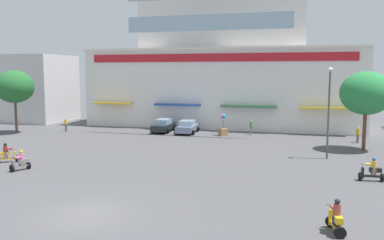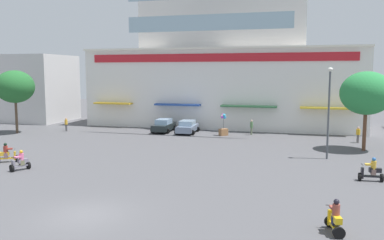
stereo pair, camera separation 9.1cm
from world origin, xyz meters
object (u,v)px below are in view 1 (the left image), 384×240
plaza_tree_1 (366,93)px  parked_car_1 (187,127)px  pedestrian_1 (251,126)px  scooter_rider_4 (20,162)px  scooter_rider_2 (7,154)px  streetlamp_near (329,107)px  scooter_rider_0 (372,171)px  balloon_vendor_cart (223,126)px  plaza_tree_0 (14,87)px  pedestrian_0 (66,124)px  parked_car_0 (163,125)px  pedestrian_2 (358,134)px  scooter_rider_1 (336,219)px

plaza_tree_1 → parked_car_1: plaza_tree_1 is taller
pedestrian_1 → scooter_rider_4: bearing=-123.7°
scooter_rider_2 → streetlamp_near: 25.56m
scooter_rider_0 → parked_car_1: bearing=136.0°
pedestrian_1 → streetlamp_near: (7.45, -10.94, 3.26)m
parked_car_1 → balloon_vendor_cart: (4.31, -0.52, 0.28)m
plaza_tree_0 → pedestrian_0: (4.55, 2.92, -4.41)m
parked_car_1 → scooter_rider_2: scooter_rider_2 is taller
pedestrian_0 → plaza_tree_1: bearing=-5.9°
plaza_tree_1 → scooter_rider_0: bearing=-95.1°
parked_car_1 → pedestrian_0: size_ratio=2.86×
parked_car_1 → scooter_rider_2: bearing=-117.3°
parked_car_0 → parked_car_1: bearing=-5.4°
plaza_tree_1 → pedestrian_2: plaza_tree_1 is taller
pedestrian_2 → streetlamp_near: size_ratio=0.22×
plaza_tree_1 → streetlamp_near: streetlamp_near is taller
scooter_rider_4 → parked_car_0: bearing=79.9°
plaza_tree_1 → balloon_vendor_cart: size_ratio=2.89×
scooter_rider_1 → plaza_tree_0: bearing=147.7°
plaza_tree_0 → balloon_vendor_cart: bearing=11.3°
plaza_tree_1 → parked_car_1: size_ratio=1.55×
scooter_rider_1 → pedestrian_2: size_ratio=0.98×
parked_car_0 → pedestrian_1: pedestrian_1 is taller
plaza_tree_1 → pedestrian_0: size_ratio=4.44×
scooter_rider_0 → pedestrian_0: size_ratio=0.98×
scooter_rider_4 → pedestrian_2: (24.65, 18.52, 0.30)m
plaza_tree_1 → scooter_rider_1: plaza_tree_1 is taller
pedestrian_0 → pedestrian_1: size_ratio=0.93×
scooter_rider_2 → scooter_rider_4: 3.36m
scooter_rider_1 → pedestrian_2: bearing=81.1°
scooter_rider_0 → pedestrian_0: bearing=155.5°
scooter_rider_4 → pedestrian_1: (13.84, 20.78, 0.39)m
plaza_tree_0 → scooter_rider_2: bearing=-53.7°
balloon_vendor_cart → plaza_tree_0: bearing=-168.7°
plaza_tree_1 → parked_car_1: (-18.06, 5.58, -4.37)m
plaza_tree_1 → parked_car_0: plaza_tree_1 is taller
pedestrian_0 → pedestrian_2: 32.37m
plaza_tree_1 → scooter_rider_4: plaza_tree_1 is taller
streetlamp_near → scooter_rider_0: bearing=-69.2°
parked_car_1 → scooter_rider_1: scooter_rider_1 is taller
plaza_tree_1 → pedestrian_1: size_ratio=4.14×
pedestrian_1 → balloon_vendor_cart: size_ratio=0.70×
balloon_vendor_cart → parked_car_0: bearing=173.8°
scooter_rider_1 → pedestrian_0: 37.17m
scooter_rider_0 → scooter_rider_1: bearing=-106.7°
parked_car_1 → pedestrian_1: size_ratio=2.67×
scooter_rider_4 → balloon_vendor_cart: 22.39m
scooter_rider_2 → parked_car_0: bearing=70.9°
plaza_tree_0 → streetlamp_near: 33.95m
plaza_tree_0 → streetlamp_near: (33.55, -5.06, -1.07)m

